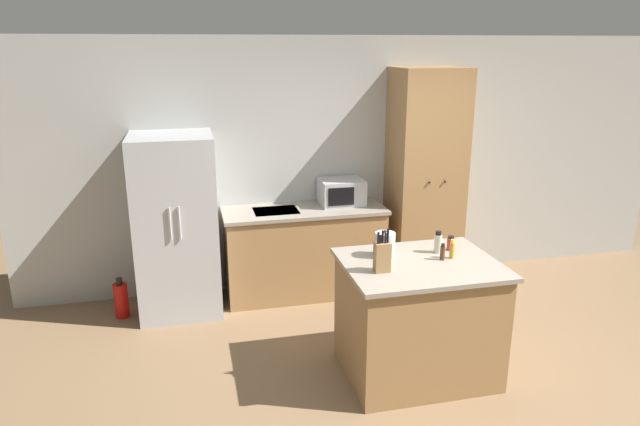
{
  "coord_description": "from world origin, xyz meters",
  "views": [
    {
      "loc": [
        -1.83,
        -3.39,
        2.52
      ],
      "look_at": [
        -0.69,
        1.4,
        1.05
      ],
      "focal_mm": 32.0,
      "sensor_mm": 36.0,
      "label": 1
    }
  ],
  "objects_px": {
    "kettle": "(385,244)",
    "spice_bottle_short_red": "(452,250)",
    "pantry_cabinet": "(425,180)",
    "refrigerator": "(176,225)",
    "spice_bottle_amber_oil": "(443,252)",
    "spice_bottle_green_herb": "(451,243)",
    "microwave": "(341,192)",
    "fire_extinguisher": "(121,300)",
    "spice_bottle_tall_dark": "(438,243)",
    "knife_block": "(382,256)"
  },
  "relations": [
    {
      "from": "kettle",
      "to": "spice_bottle_short_red",
      "type": "bearing_deg",
      "value": -18.34
    },
    {
      "from": "pantry_cabinet",
      "to": "kettle",
      "type": "bearing_deg",
      "value": -122.98
    },
    {
      "from": "refrigerator",
      "to": "pantry_cabinet",
      "type": "distance_m",
      "value": 2.57
    },
    {
      "from": "spice_bottle_amber_oil",
      "to": "spice_bottle_green_herb",
      "type": "xyz_separation_m",
      "value": [
        0.16,
        0.19,
        -0.01
      ]
    },
    {
      "from": "microwave",
      "to": "kettle",
      "type": "bearing_deg",
      "value": -93.17
    },
    {
      "from": "fire_extinguisher",
      "to": "pantry_cabinet",
      "type": "bearing_deg",
      "value": 2.5
    },
    {
      "from": "spice_bottle_green_herb",
      "to": "fire_extinguisher",
      "type": "bearing_deg",
      "value": 153.31
    },
    {
      "from": "spice_bottle_tall_dark",
      "to": "spice_bottle_short_red",
      "type": "relative_size",
      "value": 1.17
    },
    {
      "from": "knife_block",
      "to": "spice_bottle_short_red",
      "type": "relative_size",
      "value": 2.13
    },
    {
      "from": "microwave",
      "to": "kettle",
      "type": "relative_size",
      "value": 2.06
    },
    {
      "from": "knife_block",
      "to": "spice_bottle_green_herb",
      "type": "bearing_deg",
      "value": 23.73
    },
    {
      "from": "spice_bottle_short_red",
      "to": "spice_bottle_green_herb",
      "type": "bearing_deg",
      "value": 67.07
    },
    {
      "from": "pantry_cabinet",
      "to": "fire_extinguisher",
      "type": "relative_size",
      "value": 5.78
    },
    {
      "from": "microwave",
      "to": "knife_block",
      "type": "xyz_separation_m",
      "value": [
        -0.21,
        -1.87,
        0.01
      ]
    },
    {
      "from": "spice_bottle_short_red",
      "to": "kettle",
      "type": "height_order",
      "value": "kettle"
    },
    {
      "from": "spice_bottle_amber_oil",
      "to": "fire_extinguisher",
      "type": "height_order",
      "value": "spice_bottle_amber_oil"
    },
    {
      "from": "pantry_cabinet",
      "to": "knife_block",
      "type": "xyz_separation_m",
      "value": [
        -1.1,
        -1.79,
        -0.09
      ]
    },
    {
      "from": "pantry_cabinet",
      "to": "spice_bottle_green_herb",
      "type": "relative_size",
      "value": 19.6
    },
    {
      "from": "microwave",
      "to": "spice_bottle_amber_oil",
      "type": "relative_size",
      "value": 3.41
    },
    {
      "from": "refrigerator",
      "to": "spice_bottle_tall_dark",
      "type": "relative_size",
      "value": 9.73
    },
    {
      "from": "spice_bottle_green_herb",
      "to": "knife_block",
      "type": "bearing_deg",
      "value": -156.27
    },
    {
      "from": "refrigerator",
      "to": "spice_bottle_short_red",
      "type": "relative_size",
      "value": 11.39
    },
    {
      "from": "microwave",
      "to": "spice_bottle_tall_dark",
      "type": "height_order",
      "value": "microwave"
    },
    {
      "from": "spice_bottle_amber_oil",
      "to": "spice_bottle_tall_dark",
      "type": "bearing_deg",
      "value": 78.32
    },
    {
      "from": "knife_block",
      "to": "kettle",
      "type": "height_order",
      "value": "knife_block"
    },
    {
      "from": "refrigerator",
      "to": "spice_bottle_tall_dark",
      "type": "distance_m",
      "value": 2.48
    },
    {
      "from": "microwave",
      "to": "spice_bottle_green_herb",
      "type": "height_order",
      "value": "microwave"
    },
    {
      "from": "spice_bottle_green_herb",
      "to": "spice_bottle_amber_oil",
      "type": "bearing_deg",
      "value": -130.29
    },
    {
      "from": "knife_block",
      "to": "spice_bottle_green_herb",
      "type": "distance_m",
      "value": 0.75
    },
    {
      "from": "spice_bottle_green_herb",
      "to": "kettle",
      "type": "distance_m",
      "value": 0.56
    },
    {
      "from": "spice_bottle_short_red",
      "to": "spice_bottle_amber_oil",
      "type": "height_order",
      "value": "spice_bottle_short_red"
    },
    {
      "from": "spice_bottle_tall_dark",
      "to": "refrigerator",
      "type": "bearing_deg",
      "value": 144.4
    },
    {
      "from": "refrigerator",
      "to": "pantry_cabinet",
      "type": "height_order",
      "value": "pantry_cabinet"
    },
    {
      "from": "spice_bottle_short_red",
      "to": "spice_bottle_amber_oil",
      "type": "distance_m",
      "value": 0.09
    },
    {
      "from": "spice_bottle_short_red",
      "to": "spice_bottle_amber_oil",
      "type": "xyz_separation_m",
      "value": [
        -0.08,
        -0.01,
        -0.01
      ]
    },
    {
      "from": "knife_block",
      "to": "spice_bottle_tall_dark",
      "type": "relative_size",
      "value": 1.82
    },
    {
      "from": "knife_block",
      "to": "spice_bottle_short_red",
      "type": "bearing_deg",
      "value": 11.97
    },
    {
      "from": "knife_block",
      "to": "spice_bottle_tall_dark",
      "type": "xyz_separation_m",
      "value": [
        0.56,
        0.27,
        -0.04
      ]
    },
    {
      "from": "fire_extinguisher",
      "to": "kettle",
      "type": "bearing_deg",
      "value": -32.54
    },
    {
      "from": "pantry_cabinet",
      "to": "fire_extinguisher",
      "type": "distance_m",
      "value": 3.27
    },
    {
      "from": "spice_bottle_short_red",
      "to": "fire_extinguisher",
      "type": "relative_size",
      "value": 0.38
    },
    {
      "from": "pantry_cabinet",
      "to": "spice_bottle_amber_oil",
      "type": "bearing_deg",
      "value": -108.9
    },
    {
      "from": "spice_bottle_amber_oil",
      "to": "kettle",
      "type": "xyz_separation_m",
      "value": [
        -0.4,
        0.18,
        0.04
      ]
    },
    {
      "from": "spice_bottle_tall_dark",
      "to": "spice_bottle_short_red",
      "type": "xyz_separation_m",
      "value": [
        0.05,
        -0.14,
        -0.01
      ]
    },
    {
      "from": "knife_block",
      "to": "spice_bottle_green_herb",
      "type": "relative_size",
      "value": 2.76
    },
    {
      "from": "microwave",
      "to": "spice_bottle_tall_dark",
      "type": "bearing_deg",
      "value": -77.85
    },
    {
      "from": "spice_bottle_tall_dark",
      "to": "spice_bottle_green_herb",
      "type": "height_order",
      "value": "spice_bottle_tall_dark"
    },
    {
      "from": "knife_block",
      "to": "spice_bottle_tall_dark",
      "type": "distance_m",
      "value": 0.62
    },
    {
      "from": "spice_bottle_amber_oil",
      "to": "spice_bottle_green_herb",
      "type": "distance_m",
      "value": 0.24
    },
    {
      "from": "refrigerator",
      "to": "spice_bottle_short_red",
      "type": "distance_m",
      "value": 2.61
    }
  ]
}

